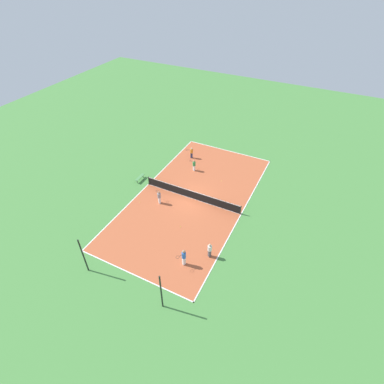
{
  "coord_description": "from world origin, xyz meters",
  "views": [
    {
      "loc": [
        -11.02,
        21.97,
        21.1
      ],
      "look_at": [
        0.0,
        0.0,
        0.9
      ],
      "focal_mm": 28.0,
      "sensor_mm": 36.0,
      "label": 1
    }
  ],
  "objects_px": {
    "bench": "(140,177)",
    "tennis_ball_midcourt": "(180,227)",
    "player_near_blue": "(184,256)",
    "tennis_net": "(192,194)",
    "fence_post_back_right": "(83,256)",
    "player_near_white": "(210,249)",
    "player_far_green": "(194,165)",
    "tennis_ball_right_alley": "(222,181)",
    "tennis_ball_left_sideline": "(209,149)",
    "player_baseline_gray": "(159,197)",
    "fence_post_back_left": "(161,292)",
    "player_center_orange": "(191,152)",
    "tennis_ball_far_baseline": "(140,202)"
  },
  "relations": [
    {
      "from": "bench",
      "to": "tennis_ball_midcourt",
      "type": "relative_size",
      "value": 22.02
    },
    {
      "from": "player_near_blue",
      "to": "tennis_ball_midcourt",
      "type": "xyz_separation_m",
      "value": [
        2.37,
        -3.74,
        -1.01
      ]
    },
    {
      "from": "tennis_net",
      "to": "fence_post_back_right",
      "type": "distance_m",
      "value": 12.81
    },
    {
      "from": "tennis_net",
      "to": "player_near_blue",
      "type": "xyz_separation_m",
      "value": [
        -3.28,
        8.08,
        0.5
      ]
    },
    {
      "from": "player_near_white",
      "to": "tennis_ball_midcourt",
      "type": "xyz_separation_m",
      "value": [
        3.96,
        -1.98,
        -0.87
      ]
    },
    {
      "from": "player_far_green",
      "to": "tennis_ball_right_alley",
      "type": "height_order",
      "value": "player_far_green"
    },
    {
      "from": "tennis_ball_right_alley",
      "to": "tennis_ball_left_sideline",
      "type": "xyz_separation_m",
      "value": [
        4.21,
        -5.76,
        0.0
      ]
    },
    {
      "from": "fence_post_back_right",
      "to": "bench",
      "type": "bearing_deg",
      "value": -75.36
    },
    {
      "from": "player_baseline_gray",
      "to": "fence_post_back_left",
      "type": "height_order",
      "value": "fence_post_back_left"
    },
    {
      "from": "tennis_ball_left_sideline",
      "to": "tennis_ball_right_alley",
      "type": "bearing_deg",
      "value": 126.17
    },
    {
      "from": "player_center_orange",
      "to": "tennis_net",
      "type": "bearing_deg",
      "value": 99.72
    },
    {
      "from": "player_baseline_gray",
      "to": "tennis_ball_far_baseline",
      "type": "height_order",
      "value": "player_baseline_gray"
    },
    {
      "from": "player_near_blue",
      "to": "fence_post_back_left",
      "type": "bearing_deg",
      "value": 33.58
    },
    {
      "from": "tennis_ball_midcourt",
      "to": "player_near_white",
      "type": "bearing_deg",
      "value": 153.46
    },
    {
      "from": "player_near_white",
      "to": "fence_post_back_right",
      "type": "xyz_separation_m",
      "value": [
        8.52,
        5.89,
        0.97
      ]
    },
    {
      "from": "bench",
      "to": "player_baseline_gray",
      "type": "relative_size",
      "value": 0.97
    },
    {
      "from": "tennis_ball_right_alley",
      "to": "tennis_ball_far_baseline",
      "type": "relative_size",
      "value": 1.0
    },
    {
      "from": "player_far_green",
      "to": "fence_post_back_right",
      "type": "bearing_deg",
      "value": 107.18
    },
    {
      "from": "bench",
      "to": "tennis_net",
      "type": "bearing_deg",
      "value": 88.14
    },
    {
      "from": "player_center_orange",
      "to": "player_baseline_gray",
      "type": "bearing_deg",
      "value": 78.27
    },
    {
      "from": "tennis_ball_far_baseline",
      "to": "tennis_ball_left_sideline",
      "type": "height_order",
      "value": "same"
    },
    {
      "from": "tennis_ball_far_baseline",
      "to": "bench",
      "type": "bearing_deg",
      "value": -55.93
    },
    {
      "from": "tennis_ball_right_alley",
      "to": "player_near_blue",
      "type": "bearing_deg",
      "value": 97.28
    },
    {
      "from": "tennis_net",
      "to": "tennis_ball_midcourt",
      "type": "xyz_separation_m",
      "value": [
        -0.91,
        4.34,
        -0.51
      ]
    },
    {
      "from": "tennis_ball_midcourt",
      "to": "tennis_ball_far_baseline",
      "type": "bearing_deg",
      "value": -12.69
    },
    {
      "from": "tennis_ball_far_baseline",
      "to": "fence_post_back_left",
      "type": "xyz_separation_m",
      "value": [
        -8.3,
        9.12,
        1.84
      ]
    },
    {
      "from": "player_far_green",
      "to": "tennis_ball_midcourt",
      "type": "bearing_deg",
      "value": 130.71
    },
    {
      "from": "player_center_orange",
      "to": "fence_post_back_left",
      "type": "xyz_separation_m",
      "value": [
        -7.32,
        19.38,
        1.04
      ]
    },
    {
      "from": "bench",
      "to": "tennis_ball_left_sideline",
      "type": "relative_size",
      "value": 22.02
    },
    {
      "from": "player_center_orange",
      "to": "fence_post_back_left",
      "type": "height_order",
      "value": "fence_post_back_left"
    },
    {
      "from": "player_near_blue",
      "to": "fence_post_back_left",
      "type": "xyz_separation_m",
      "value": [
        -0.37,
        4.13,
        0.83
      ]
    },
    {
      "from": "tennis_net",
      "to": "bench",
      "type": "height_order",
      "value": "tennis_net"
    },
    {
      "from": "player_baseline_gray",
      "to": "fence_post_back_right",
      "type": "height_order",
      "value": "fence_post_back_right"
    },
    {
      "from": "player_baseline_gray",
      "to": "player_far_green",
      "type": "distance_m",
      "value": 7.02
    },
    {
      "from": "bench",
      "to": "player_near_blue",
      "type": "relative_size",
      "value": 0.83
    },
    {
      "from": "player_far_green",
      "to": "fence_post_back_right",
      "type": "height_order",
      "value": "fence_post_back_right"
    },
    {
      "from": "player_near_blue",
      "to": "tennis_ball_far_baseline",
      "type": "relative_size",
      "value": 26.48
    },
    {
      "from": "tennis_net",
      "to": "player_near_blue",
      "type": "distance_m",
      "value": 8.73
    },
    {
      "from": "player_far_green",
      "to": "player_near_blue",
      "type": "relative_size",
      "value": 0.8
    },
    {
      "from": "bench",
      "to": "player_center_orange",
      "type": "relative_size",
      "value": 1.02
    },
    {
      "from": "tennis_ball_left_sideline",
      "to": "fence_post_back_right",
      "type": "height_order",
      "value": "fence_post_back_right"
    },
    {
      "from": "fence_post_back_left",
      "to": "tennis_net",
      "type": "bearing_deg",
      "value": -73.38
    },
    {
      "from": "player_center_orange",
      "to": "fence_post_back_left",
      "type": "bearing_deg",
      "value": 93.27
    },
    {
      "from": "tennis_ball_right_alley",
      "to": "fence_post_back_left",
      "type": "distance_m",
      "value": 16.68
    },
    {
      "from": "player_near_white",
      "to": "fence_post_back_left",
      "type": "relative_size",
      "value": 0.42
    },
    {
      "from": "tennis_ball_right_alley",
      "to": "tennis_ball_midcourt",
      "type": "relative_size",
      "value": 1.0
    },
    {
      "from": "bench",
      "to": "player_near_white",
      "type": "bearing_deg",
      "value": 60.93
    },
    {
      "from": "tennis_net",
      "to": "player_near_white",
      "type": "distance_m",
      "value": 7.99
    },
    {
      "from": "fence_post_back_left",
      "to": "player_baseline_gray",
      "type": "bearing_deg",
      "value": -57.45
    },
    {
      "from": "player_far_green",
      "to": "tennis_ball_left_sideline",
      "type": "distance_m",
      "value": 5.31
    }
  ]
}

